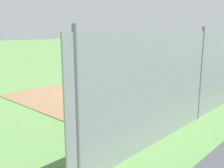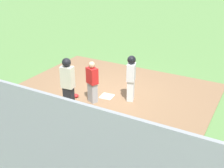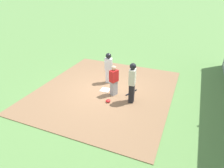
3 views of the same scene
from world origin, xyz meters
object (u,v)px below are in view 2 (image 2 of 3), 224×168
(home_plate, at_px, (107,96))
(baseball_bat, at_px, (92,113))
(catcher, at_px, (92,82))
(runner, at_px, (131,76))
(umpire, at_px, (68,84))
(catcher_mask, at_px, (76,96))

(home_plate, bearing_deg, baseball_bat, -80.65)
(catcher, distance_m, runner, 1.33)
(catcher, height_order, umpire, umpire)
(home_plate, distance_m, baseball_bat, 1.31)
(runner, xyz_separation_m, catcher_mask, (-1.81, -0.76, -0.87))
(catcher, height_order, baseball_bat, catcher)
(runner, bearing_deg, catcher, 17.69)
(runner, bearing_deg, umpire, 34.66)
(catcher, xyz_separation_m, umpire, (-0.27, -0.96, 0.23))
(runner, relative_size, catcher_mask, 6.79)
(home_plate, bearing_deg, catcher, -112.80)
(baseball_bat, distance_m, catcher_mask, 1.37)
(baseball_bat, bearing_deg, runner, -90.14)
(runner, distance_m, catcher_mask, 2.14)
(home_plate, xyz_separation_m, umpire, (-0.51, -1.52, 0.97))
(catcher, height_order, runner, runner)
(umpire, xyz_separation_m, baseball_bat, (0.72, 0.22, -0.95))
(baseball_bat, bearing_deg, home_plate, -57.49)
(home_plate, relative_size, catcher_mask, 1.83)
(home_plate, bearing_deg, catcher_mask, -148.72)
(home_plate, height_order, runner, runner)
(catcher, bearing_deg, baseball_bat, -125.27)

